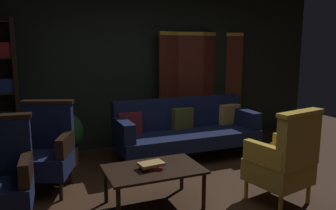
{
  "coord_description": "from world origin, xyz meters",
  "views": [
    {
      "loc": [
        -1.59,
        -3.02,
        1.69
      ],
      "look_at": [
        0.0,
        0.8,
        0.95
      ],
      "focal_mm": 36.32,
      "sensor_mm": 36.0,
      "label": 1
    }
  ],
  "objects_px": {
    "potted_plant": "(67,136)",
    "book_red_leather": "(151,167)",
    "armchair_gilt_accent": "(284,160)",
    "armchair_wing_left": "(46,149)",
    "book_tan_leather": "(151,164)",
    "velvet_couch": "(185,128)",
    "coffee_table": "(154,172)",
    "folding_screen": "(201,84)"
  },
  "relations": [
    {
      "from": "potted_plant",
      "to": "book_red_leather",
      "type": "xyz_separation_m",
      "value": [
        0.66,
        -1.63,
        0.01
      ]
    },
    {
      "from": "armchair_gilt_accent",
      "to": "potted_plant",
      "type": "distance_m",
      "value": 2.89
    },
    {
      "from": "armchair_gilt_accent",
      "to": "armchair_wing_left",
      "type": "height_order",
      "value": "same"
    },
    {
      "from": "book_tan_leather",
      "to": "book_red_leather",
      "type": "bearing_deg",
      "value": 0.0
    },
    {
      "from": "velvet_couch",
      "to": "book_tan_leather",
      "type": "relative_size",
      "value": 8.29
    },
    {
      "from": "coffee_table",
      "to": "potted_plant",
      "type": "bearing_deg",
      "value": 112.99
    },
    {
      "from": "book_red_leather",
      "to": "armchair_wing_left",
      "type": "bearing_deg",
      "value": 138.04
    },
    {
      "from": "coffee_table",
      "to": "folding_screen",
      "type": "bearing_deg",
      "value": 52.02
    },
    {
      "from": "folding_screen",
      "to": "armchair_wing_left",
      "type": "distance_m",
      "value": 3.05
    },
    {
      "from": "folding_screen",
      "to": "velvet_couch",
      "type": "distance_m",
      "value": 1.25
    },
    {
      "from": "folding_screen",
      "to": "book_tan_leather",
      "type": "xyz_separation_m",
      "value": [
        -1.73,
        -2.19,
        -0.51
      ]
    },
    {
      "from": "potted_plant",
      "to": "book_tan_leather",
      "type": "bearing_deg",
      "value": -67.97
    },
    {
      "from": "armchair_gilt_accent",
      "to": "potted_plant",
      "type": "xyz_separation_m",
      "value": [
        -1.98,
        2.1,
        -0.06
      ]
    },
    {
      "from": "velvet_couch",
      "to": "armchair_gilt_accent",
      "type": "relative_size",
      "value": 2.04
    },
    {
      "from": "coffee_table",
      "to": "armchair_gilt_accent",
      "type": "bearing_deg",
      "value": -19.98
    },
    {
      "from": "folding_screen",
      "to": "book_red_leather",
      "type": "height_order",
      "value": "folding_screen"
    },
    {
      "from": "folding_screen",
      "to": "potted_plant",
      "type": "height_order",
      "value": "folding_screen"
    },
    {
      "from": "folding_screen",
      "to": "armchair_wing_left",
      "type": "height_order",
      "value": "folding_screen"
    },
    {
      "from": "book_red_leather",
      "to": "coffee_table",
      "type": "bearing_deg",
      "value": 12.74
    },
    {
      "from": "coffee_table",
      "to": "armchair_gilt_accent",
      "type": "relative_size",
      "value": 0.96
    },
    {
      "from": "velvet_couch",
      "to": "book_red_leather",
      "type": "height_order",
      "value": "velvet_couch"
    },
    {
      "from": "coffee_table",
      "to": "potted_plant",
      "type": "xyz_separation_m",
      "value": [
        -0.69,
        1.63,
        0.05
      ]
    },
    {
      "from": "coffee_table",
      "to": "armchair_wing_left",
      "type": "distance_m",
      "value": 1.34
    },
    {
      "from": "armchair_gilt_accent",
      "to": "coffee_table",
      "type": "bearing_deg",
      "value": 160.02
    },
    {
      "from": "book_red_leather",
      "to": "potted_plant",
      "type": "bearing_deg",
      "value": 112.03
    },
    {
      "from": "velvet_couch",
      "to": "book_tan_leather",
      "type": "xyz_separation_m",
      "value": [
        -1.01,
        -1.31,
        0.02
      ]
    },
    {
      "from": "armchair_wing_left",
      "to": "coffee_table",
      "type": "bearing_deg",
      "value": -40.91
    },
    {
      "from": "book_tan_leather",
      "to": "armchair_wing_left",
      "type": "bearing_deg",
      "value": 138.04
    },
    {
      "from": "velvet_couch",
      "to": "armchair_wing_left",
      "type": "relative_size",
      "value": 2.04
    },
    {
      "from": "folding_screen",
      "to": "armchair_wing_left",
      "type": "xyz_separation_m",
      "value": [
        -2.71,
        -1.31,
        -0.5
      ]
    },
    {
      "from": "coffee_table",
      "to": "potted_plant",
      "type": "relative_size",
      "value": 1.34
    },
    {
      "from": "armchair_gilt_accent",
      "to": "book_tan_leather",
      "type": "height_order",
      "value": "armchair_gilt_accent"
    },
    {
      "from": "potted_plant",
      "to": "armchair_wing_left",
      "type": "bearing_deg",
      "value": -112.91
    },
    {
      "from": "folding_screen",
      "to": "armchair_gilt_accent",
      "type": "bearing_deg",
      "value": -98.78
    },
    {
      "from": "armchair_gilt_accent",
      "to": "potted_plant",
      "type": "height_order",
      "value": "armchair_gilt_accent"
    },
    {
      "from": "armchair_gilt_accent",
      "to": "book_red_leather",
      "type": "bearing_deg",
      "value": 160.68
    },
    {
      "from": "book_tan_leather",
      "to": "potted_plant",
      "type": "bearing_deg",
      "value": 112.03
    },
    {
      "from": "coffee_table",
      "to": "book_tan_leather",
      "type": "relative_size",
      "value": 3.91
    },
    {
      "from": "armchair_gilt_accent",
      "to": "book_red_leather",
      "type": "relative_size",
      "value": 4.99
    },
    {
      "from": "potted_plant",
      "to": "book_red_leather",
      "type": "distance_m",
      "value": 1.76
    },
    {
      "from": "armchair_gilt_accent",
      "to": "book_red_leather",
      "type": "xyz_separation_m",
      "value": [
        -1.32,
        0.46,
        -0.05
      ]
    },
    {
      "from": "velvet_couch",
      "to": "book_red_leather",
      "type": "relative_size",
      "value": 10.18
    }
  ]
}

